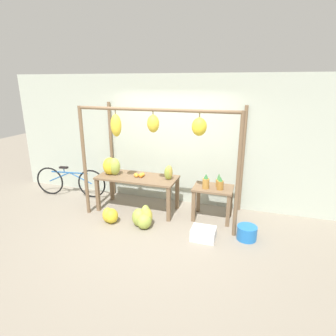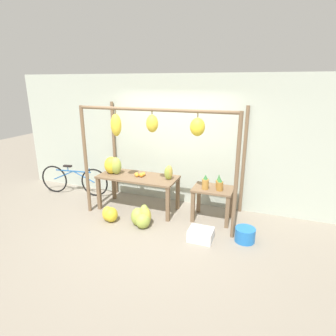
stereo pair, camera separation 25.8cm
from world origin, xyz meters
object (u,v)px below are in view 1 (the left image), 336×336
Objects in this scene: banana_pile_ground_left at (110,215)px; fruit_crate_white at (203,234)px; banana_pile_ground_right at (143,218)px; orange_pile at (140,175)px; papaya_pile at (169,173)px; pineapple_cluster at (214,182)px; parked_bicycle at (70,182)px; blue_bucket at (247,233)px; banana_pile_on_table at (112,166)px.

banana_pile_ground_left is 1.84m from fruit_crate_white.
orange_pile is at bearing 117.19° from banana_pile_ground_right.
papaya_pile reaches higher than fruit_crate_white.
banana_pile_ground_right is at bearing -150.62° from pineapple_cluster.
banana_pile_ground_right is at bearing -112.64° from papaya_pile.
parked_bicycle reaches higher than fruit_crate_white.
orange_pile is 0.59× the size of blue_bucket.
banana_pile_ground_right is (-1.20, -0.68, -0.61)m from pineapple_cluster.
blue_bucket is at bearing -10.05° from parked_bicycle.
parked_bicycle is (-3.43, 0.18, -0.43)m from pineapple_cluster.
banana_pile_on_table is at bearing -178.30° from pineapple_cluster.
papaya_pile is (-0.88, 0.78, 0.79)m from fruit_crate_white.
pineapple_cluster is 0.96× the size of fruit_crate_white.
orange_pile is at bearing -178.74° from pineapple_cluster.
pineapple_cluster is (1.53, 0.03, -0.00)m from orange_pile.
papaya_pile reaches higher than banana_pile_ground_right.
pineapple_cluster is 3.46m from parked_bicycle.
fruit_crate_white is at bearing -4.74° from banana_pile_ground_right.
papaya_pile is at bearing 138.58° from fruit_crate_white.
banana_pile_on_table reaches higher than banana_pile_ground_left.
banana_pile_ground_left is at bearing -142.47° from papaya_pile.
blue_bucket is at bearing -13.07° from orange_pile.
pineapple_cluster reaches higher than fruit_crate_white.
parked_bicycle is (-1.90, 0.21, -0.43)m from orange_pile.
banana_pile_ground_right is at bearing 175.26° from fruit_crate_white.
pineapple_cluster is 1.11× the size of banana_pile_ground_left.
banana_pile_ground_right is at bearing -176.14° from blue_bucket.
banana_pile_on_table is 2.99m from blue_bucket.
pineapple_cluster reaches higher than blue_bucket.
orange_pile is (0.62, 0.03, -0.14)m from banana_pile_on_table.
fruit_crate_white is (1.84, -0.04, -0.05)m from banana_pile_ground_left.
orange_pile is 1.01m from banana_pile_ground_left.
pineapple_cluster is 1.03m from fruit_crate_white.
banana_pile_ground_right is 1.72× the size of papaya_pile.
banana_pile_on_table reaches higher than orange_pile.
blue_bucket is (0.69, -0.55, -0.66)m from pineapple_cluster.
parked_bicycle is at bearing 158.97° from banana_pile_ground_right.
papaya_pile is (0.28, 0.68, 0.71)m from banana_pile_ground_right.
pineapple_cluster is at bearing -3.02° from parked_bicycle.
banana_pile_on_table reaches higher than parked_bicycle.
papaya_pile is (0.61, 0.04, 0.10)m from orange_pile.
banana_pile_ground_left is 0.68m from banana_pile_ground_right.
banana_pile_on_table is at bearing 161.53° from fruit_crate_white.
parked_bicycle is (-2.23, 0.86, 0.18)m from banana_pile_ground_right.
orange_pile is 0.69× the size of papaya_pile.
banana_pile_on_table is 1.24m from papaya_pile.
papaya_pile reaches higher than banana_pile_ground_left.
papaya_pile is at bearing 3.70° from orange_pile.
papaya_pile is at bearing 3.23° from banana_pile_on_table.
banana_pile_ground_right is 1.89m from blue_bucket.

